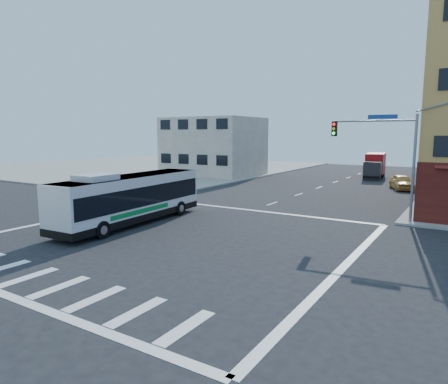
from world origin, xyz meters
The scene contains 8 objects.
ground centered at (0.00, 0.00, 0.00)m, with size 120.00×120.00×0.00m, color black.
sidewalk_nw centered at (-35.00, 35.00, 0.07)m, with size 50.00×50.00×0.15m, color gray.
building_west centered at (-17.02, 29.98, 4.01)m, with size 12.06×10.06×8.00m.
signal_mast_ne centered at (9.08, 10.62, 4.98)m, with size 7.91×1.13×8.07m.
street_tree_a centered at (11.90, 27.92, 3.59)m, with size 3.60×3.60×5.53m.
transit_bus centered at (-4.52, 1.37, 1.69)m, with size 3.15×11.80×3.46m.
box_truck centered at (3.11, 37.83, 1.57)m, with size 2.80×7.37×3.24m.
parked_car centered at (7.82, 28.05, 0.78)m, with size 1.84×4.57×1.56m, color gold.
Camera 1 is at (13.92, -16.94, 5.74)m, focal length 32.00 mm.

